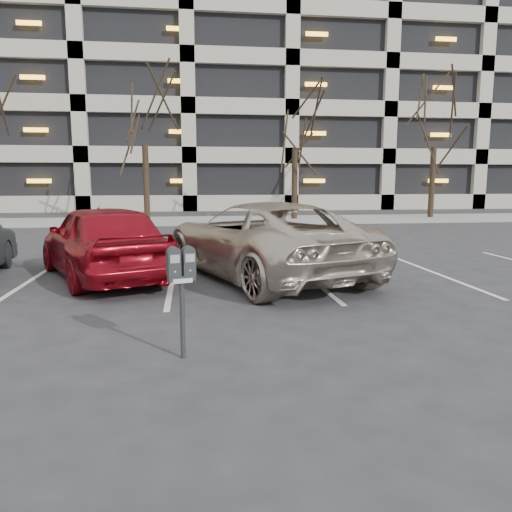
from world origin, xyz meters
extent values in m
plane|color=#28282B|center=(0.00, 0.00, 0.00)|extent=(140.00, 140.00, 0.00)
cube|color=gray|center=(0.00, 16.00, 0.06)|extent=(80.00, 4.00, 0.12)
cube|color=silver|center=(-4.20, 2.30, 0.01)|extent=(0.10, 5.20, 0.00)
cube|color=silver|center=(-1.40, 2.30, 0.01)|extent=(0.10, 5.20, 0.00)
cube|color=silver|center=(1.40, 2.30, 0.01)|extent=(0.10, 5.20, 0.00)
cube|color=silver|center=(4.20, 2.30, 0.01)|extent=(0.10, 5.20, 0.00)
cube|color=black|center=(12.00, 34.00, 9.00)|extent=(49.92, 19.20, 18.00)
cylinder|color=black|center=(-3.00, 16.00, 1.78)|extent=(0.28, 0.28, 3.56)
cylinder|color=black|center=(4.00, 16.00, 1.73)|extent=(0.28, 0.28, 3.46)
cylinder|color=black|center=(11.00, 16.00, 1.78)|extent=(0.28, 0.28, 3.56)
cylinder|color=black|center=(-1.12, -2.30, 0.45)|extent=(0.06, 0.06, 0.90)
cube|color=black|center=(-1.12, -2.30, 0.92)|extent=(0.32, 0.18, 0.06)
cube|color=silver|center=(-1.10, -2.35, 0.90)|extent=(0.21, 0.07, 0.05)
cube|color=gray|center=(-1.18, -2.38, 1.15)|extent=(0.10, 0.04, 0.09)
cube|color=gray|center=(-1.02, -2.34, 1.15)|extent=(0.10, 0.04, 0.09)
imported|color=beige|center=(0.47, 2.31, 0.78)|extent=(4.35, 6.14, 1.55)
cube|color=orange|center=(0.12, 1.33, 1.56)|extent=(0.10, 0.20, 0.01)
imported|color=maroon|center=(-2.77, 2.53, 0.77)|extent=(3.50, 4.90, 1.55)
camera|label=1|loc=(-1.01, -7.78, 2.00)|focal=35.00mm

